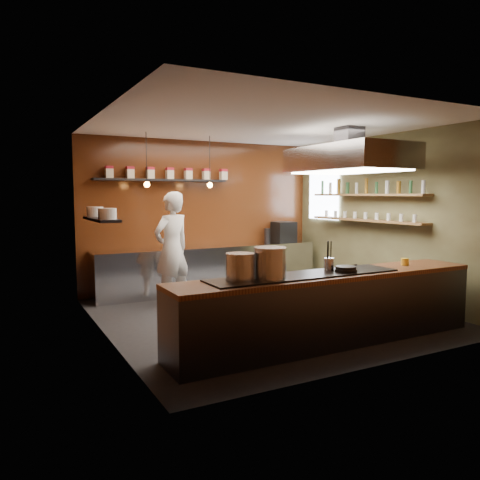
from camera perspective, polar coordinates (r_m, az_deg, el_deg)
floor at (r=7.60m, az=3.16°, el=-9.13°), size 5.00×5.00×0.00m
back_wall at (r=9.58m, az=-4.55°, el=3.01°), size 5.00×0.00×5.00m
left_wall at (r=6.44m, az=-16.20°, el=1.54°), size 0.00×5.00×5.00m
right_wall at (r=8.91m, az=17.12°, el=2.58°), size 0.00×5.00×5.00m
ceiling at (r=7.43m, az=3.29°, el=13.87°), size 5.00×5.00×0.00m
window_pane at (r=10.14m, az=10.15°, el=5.34°), size 0.00×1.00×1.00m
prep_counter at (r=9.39m, az=-3.69°, el=-3.48°), size 4.60×0.65×0.90m
pass_counter at (r=6.21m, az=10.88°, el=-8.15°), size 4.40×0.72×0.94m
tin_shelf at (r=9.13m, az=-9.46°, el=7.22°), size 2.60×0.26×0.04m
plate_shelf at (r=7.44m, az=-16.58°, el=2.44°), size 0.30×1.40×0.04m
bottle_shelf_upper at (r=9.01m, az=15.12°, el=5.34°), size 0.26×2.80×0.04m
bottle_shelf_lower at (r=9.02m, az=15.05°, el=2.35°), size 0.26×2.80×0.04m
extractor_hood at (r=7.81m, az=13.13°, el=9.67°), size 1.20×2.00×0.72m
pendant_left at (r=8.34m, az=-11.28°, el=7.01°), size 0.10×0.10×0.95m
pendant_right at (r=8.77m, az=-3.69°, el=7.03°), size 0.10×0.10×0.95m
storage_tins at (r=9.18m, az=-8.58°, el=8.04°), size 2.43×0.13×0.22m
plate_stacks at (r=7.44m, az=-16.61°, el=3.21°), size 0.26×1.16×0.16m
bottles at (r=9.01m, az=15.14°, el=6.23°), size 0.06×2.66×0.24m
wine_glasses at (r=9.02m, az=15.06°, el=2.89°), size 0.07×2.37×0.13m
stockpot_large at (r=5.50m, az=3.71°, el=-2.81°), size 0.41×0.41×0.37m
stockpot_small at (r=5.40m, az=0.03°, el=-3.27°), size 0.43×0.43×0.32m
utensil_crock at (r=6.19m, az=10.79°, el=-2.93°), size 0.16×0.16×0.17m
frying_pan at (r=6.16m, az=12.80°, el=-3.46°), size 0.44×0.29×0.07m
butter_jar at (r=7.09m, az=19.45°, el=-2.51°), size 0.11×0.11×0.10m
espresso_machine at (r=10.24m, az=5.36°, el=1.02°), size 0.45×0.42×0.43m
chef at (r=8.15m, az=-8.31°, el=-1.10°), size 0.84×0.70×1.98m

